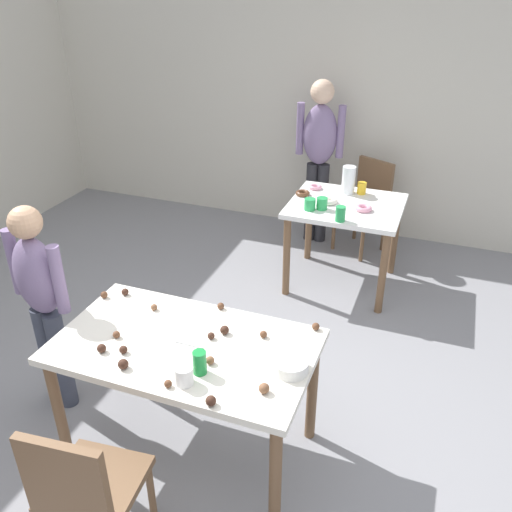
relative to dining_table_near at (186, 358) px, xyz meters
name	(u,v)px	position (x,y,z in m)	size (l,w,h in m)	color
ground_plane	(209,439)	(0.06, 0.09, -0.66)	(6.40, 6.40, 0.00)	gray
wall_back	(344,102)	(0.06, 3.29, 0.64)	(6.40, 0.10, 2.60)	beige
dining_table_near	(186,358)	(0.00, 0.00, 0.00)	(1.35, 0.77, 0.75)	silver
dining_table_far	(345,217)	(0.39, 2.12, -0.02)	(0.90, 0.80, 0.75)	white
chair_near_table	(84,488)	(-0.11, -0.76, -0.16)	(0.44, 0.44, 0.87)	brown
chair_far_table	(367,200)	(0.44, 2.87, -0.16)	(0.54, 0.54, 0.87)	brown
person_girl_near	(41,295)	(-0.95, 0.06, 0.14)	(0.45, 0.26, 1.35)	#383D4C
person_adult_far	(319,148)	(-0.05, 2.86, 0.30)	(0.45, 0.22, 1.58)	#28282D
mixing_bowl	(291,365)	(0.58, -0.01, 0.12)	(0.18, 0.18, 0.06)	white
soda_can	(200,362)	(0.17, -0.17, 0.16)	(0.07, 0.07, 0.12)	#198438
fork_near	(188,344)	(0.02, 0.00, 0.10)	(0.17, 0.02, 0.01)	silver
cup_near_0	(184,375)	(0.14, -0.27, 0.14)	(0.09, 0.09, 0.09)	white
cake_ball_0	(211,401)	(0.31, -0.35, 0.12)	(0.05, 0.05, 0.05)	#3D2319
cake_ball_1	(210,360)	(0.19, -0.10, 0.11)	(0.04, 0.04, 0.04)	brown
cake_ball_2	(102,348)	(-0.36, -0.21, 0.12)	(0.05, 0.05, 0.05)	#3D2319
cake_ball_3	(125,292)	(-0.54, 0.29, 0.12)	(0.04, 0.04, 0.04)	#3D2319
cake_ball_4	(123,364)	(-0.19, -0.28, 0.12)	(0.05, 0.05, 0.05)	#3D2319
cake_ball_5	(116,335)	(-0.36, -0.08, 0.11)	(0.04, 0.04, 0.04)	brown
cake_ball_6	(211,336)	(0.11, 0.09, 0.11)	(0.04, 0.04, 0.04)	#3D2319
cake_ball_7	(221,306)	(0.05, 0.36, 0.11)	(0.04, 0.04, 0.04)	brown
cake_ball_8	(264,388)	(0.51, -0.20, 0.12)	(0.05, 0.05, 0.05)	brown
cake_ball_9	(263,334)	(0.36, 0.19, 0.11)	(0.04, 0.04, 0.04)	brown
cake_ball_10	(168,384)	(0.08, -0.32, 0.11)	(0.04, 0.04, 0.04)	brown
cake_ball_11	(316,326)	(0.60, 0.36, 0.11)	(0.04, 0.04, 0.04)	brown
cake_ball_12	(154,307)	(-0.30, 0.21, 0.11)	(0.04, 0.04, 0.04)	brown
cake_ball_13	(123,350)	(-0.25, -0.18, 0.11)	(0.04, 0.04, 0.04)	#3D2319
cake_ball_14	(225,330)	(0.16, 0.15, 0.12)	(0.05, 0.05, 0.05)	#3D2319
cake_ball_15	(104,295)	(-0.64, 0.22, 0.11)	(0.04, 0.04, 0.04)	brown
pitcher_far	(349,180)	(0.35, 2.35, 0.21)	(0.11, 0.11, 0.24)	white
cup_far_0	(340,214)	(0.41, 1.77, 0.15)	(0.08, 0.08, 0.12)	green
cup_far_1	(362,188)	(0.46, 2.38, 0.14)	(0.08, 0.08, 0.10)	yellow
cup_far_2	(310,204)	(0.14, 1.89, 0.14)	(0.09, 0.09, 0.09)	green
cup_far_3	(322,204)	(0.23, 1.94, 0.14)	(0.09, 0.09, 0.10)	green
donut_far_0	(364,208)	(0.54, 2.03, 0.11)	(0.13, 0.13, 0.04)	pink
donut_far_1	(303,193)	(0.00, 2.17, 0.11)	(0.12, 0.12, 0.04)	brown
donut_far_2	(315,187)	(0.06, 2.35, 0.11)	(0.11, 0.11, 0.03)	pink
donut_far_3	(329,201)	(0.25, 2.08, 0.11)	(0.14, 0.14, 0.04)	white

